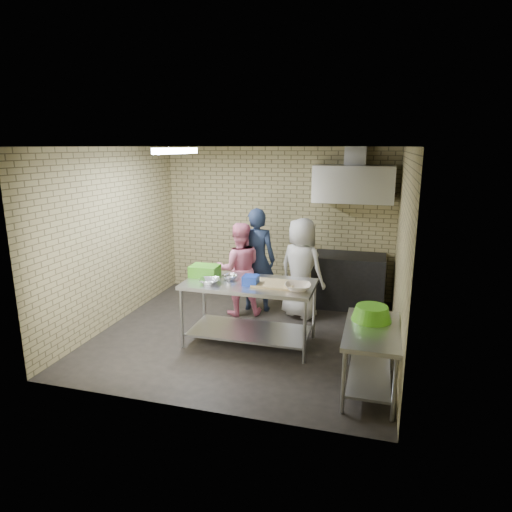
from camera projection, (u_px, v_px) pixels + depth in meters
The scene contains 25 objects.
floor at pixel (246, 334), 6.59m from camera, with size 4.20×4.20×0.00m, color black.
ceiling at pixel (245, 146), 5.94m from camera, with size 4.20×4.20×0.00m, color black.
back_wall at pixel (277, 222), 8.13m from camera, with size 4.20×0.06×2.70m, color tan.
front_wall at pixel (186, 287), 4.39m from camera, with size 4.20×0.06×2.70m, color tan.
left_wall at pixel (114, 237), 6.81m from camera, with size 0.06×4.00×2.70m, color tan.
right_wall at pixel (402, 255), 5.71m from camera, with size 0.06×4.00×2.70m, color tan.
prep_table at pixel (249, 313), 6.19m from camera, with size 1.78×0.89×0.89m, color silver.
side_counter at pixel (370, 359), 5.00m from camera, with size 0.60×1.20×0.75m, color silver.
stove at pixel (348, 281), 7.67m from camera, with size 1.20×0.70×0.90m, color black.
range_hood at pixel (354, 184), 7.32m from camera, with size 1.30×0.60×0.60m, color silver.
hood_duct at pixel (356, 156), 7.35m from camera, with size 0.35×0.30×0.30m, color #A5A8AD.
wall_shelf at pixel (372, 194), 7.46m from camera, with size 0.80×0.20×0.04m, color #3F2B19.
fluorescent_fixture at pixel (176, 151), 6.22m from camera, with size 0.10×1.25×0.08m, color white.
green_crate at pixel (205, 271), 6.36m from camera, with size 0.40×0.30×0.16m, color #3F9E1D.
blue_tub at pixel (251, 280), 5.96m from camera, with size 0.20×0.20×0.13m, color blue.
cutting_board at pixel (274, 284), 5.97m from camera, with size 0.55×0.42×0.03m, color #D2B879.
mixing_bowl_a at pixel (210, 281), 6.02m from camera, with size 0.28×0.28×0.07m, color silver.
mixing_bowl_b at pixel (230, 277), 6.20m from camera, with size 0.21×0.21×0.07m, color silver.
ceramic_bowl at pixel (298, 287), 5.75m from camera, with size 0.34×0.34×0.08m, color beige.
green_basin at pixel (372, 313), 5.13m from camera, with size 0.46×0.46×0.17m, color #59C626, non-canonical shape.
bottle_red at pixel (357, 187), 7.50m from camera, with size 0.07×0.07×0.18m, color #B22619.
bottle_green at pixel (382, 189), 7.40m from camera, with size 0.06×0.06×0.15m, color green.
man_navy at pixel (257, 260), 7.39m from camera, with size 0.63×0.42×1.74m, color #161D38.
woman_pink at pixel (239, 269), 7.22m from camera, with size 0.74×0.58×1.52m, color pink.
woman_white at pixel (301, 268), 7.12m from camera, with size 0.79×0.51×1.62m, color silver.
Camera 1 is at (1.80, -5.85, 2.71)m, focal length 31.24 mm.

